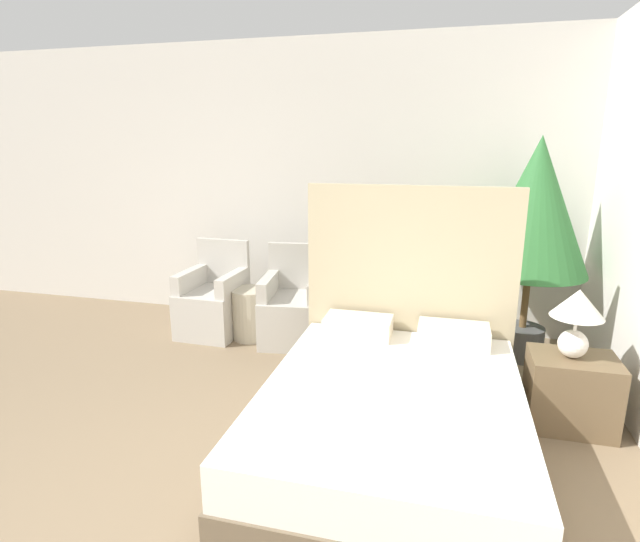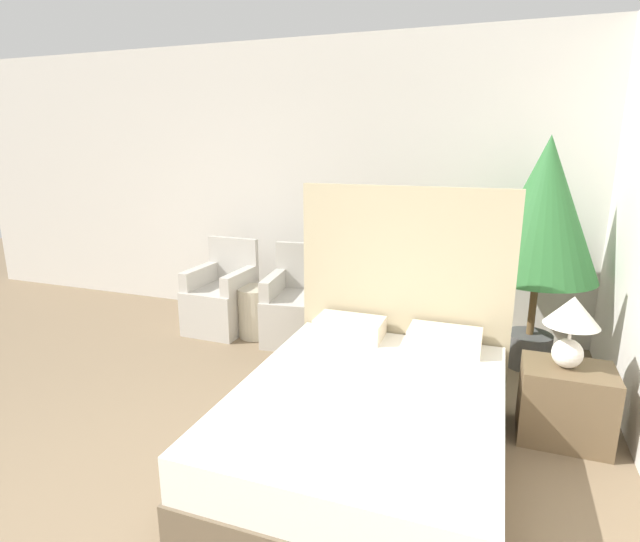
{
  "view_description": "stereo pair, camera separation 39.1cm",
  "coord_description": "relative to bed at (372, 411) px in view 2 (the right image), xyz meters",
  "views": [
    {
      "loc": [
        1.15,
        -1.65,
        1.89
      ],
      "look_at": [
        0.11,
        2.37,
        0.82
      ],
      "focal_mm": 28.0,
      "sensor_mm": 36.0,
      "label": 1
    },
    {
      "loc": [
        1.52,
        -1.54,
        1.89
      ],
      "look_at": [
        0.11,
        2.37,
        0.82
      ],
      "focal_mm": 28.0,
      "sensor_mm": 36.0,
      "label": 2
    }
  ],
  "objects": [
    {
      "name": "wall_back",
      "position": [
        -0.89,
        2.3,
        1.15
      ],
      "size": [
        10.0,
        0.06,
        2.9
      ],
      "color": "silver",
      "rests_on": "ground_plane"
    },
    {
      "name": "bed",
      "position": [
        0.0,
        0.0,
        0.0
      ],
      "size": [
        1.56,
        1.98,
        1.59
      ],
      "color": "brown",
      "rests_on": "ground_plane"
    },
    {
      "name": "armchair_near_window_left",
      "position": [
        -2.0,
        1.6,
        -0.01
      ],
      "size": [
        0.58,
        0.65,
        0.92
      ],
      "rotation": [
        0.0,
        0.0,
        -0.02
      ],
      "color": "#B7B2A8",
      "rests_on": "ground_plane"
    },
    {
      "name": "armchair_near_window_right",
      "position": [
        -1.15,
        1.6,
        -0.01
      ],
      "size": [
        0.65,
        0.71,
        0.92
      ],
      "rotation": [
        0.0,
        0.0,
        0.13
      ],
      "color": "#B7B2A8",
      "rests_on": "ground_plane"
    },
    {
      "name": "potted_palm",
      "position": [
        0.96,
        1.73,
        1.02
      ],
      "size": [
        0.94,
        0.94,
        1.95
      ],
      "color": "#4C4C4C",
      "rests_on": "ground_plane"
    },
    {
      "name": "nightstand",
      "position": [
        1.13,
        0.6,
        -0.05
      ],
      "size": [
        0.55,
        0.41,
        0.5
      ],
      "color": "brown",
      "rests_on": "ground_plane"
    },
    {
      "name": "table_lamp",
      "position": [
        1.11,
        0.61,
        0.51
      ],
      "size": [
        0.33,
        0.33,
        0.47
      ],
      "color": "white",
      "rests_on": "nightstand"
    },
    {
      "name": "side_table",
      "position": [
        -1.57,
        1.55,
        -0.05
      ],
      "size": [
        0.38,
        0.38,
        0.5
      ],
      "color": "#B7AD93",
      "rests_on": "ground_plane"
    }
  ]
}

